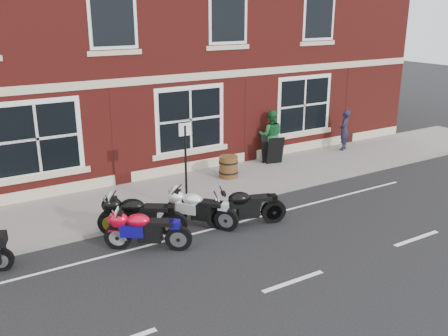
{
  "coord_description": "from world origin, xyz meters",
  "views": [
    {
      "loc": [
        -6.18,
        -10.26,
        5.6
      ],
      "look_at": [
        1.07,
        1.6,
        1.11
      ],
      "focal_mm": 40.0,
      "sensor_mm": 36.0,
      "label": 1
    }
  ],
  "objects_px": {
    "moto_sport_black": "(140,214)",
    "moto_naked_black": "(244,205)",
    "moto_sport_red": "(146,228)",
    "pedestrian_left": "(344,130)",
    "a_board_sign": "(272,149)",
    "barrel_planter": "(228,167)",
    "pedestrian_right": "(271,135)",
    "parking_sign": "(186,160)",
    "moto_sport_silver": "(199,207)"
  },
  "relations": [
    {
      "from": "pedestrian_right",
      "to": "barrel_planter",
      "type": "distance_m",
      "value": 2.65
    },
    {
      "from": "barrel_planter",
      "to": "pedestrian_right",
      "type": "bearing_deg",
      "value": 20.49
    },
    {
      "from": "moto_sport_red",
      "to": "parking_sign",
      "type": "distance_m",
      "value": 2.61
    },
    {
      "from": "parking_sign",
      "to": "moto_sport_black",
      "type": "bearing_deg",
      "value": -153.24
    },
    {
      "from": "moto_sport_silver",
      "to": "moto_sport_black",
      "type": "bearing_deg",
      "value": 130.9
    },
    {
      "from": "a_board_sign",
      "to": "barrel_planter",
      "type": "height_order",
      "value": "a_board_sign"
    },
    {
      "from": "moto_naked_black",
      "to": "a_board_sign",
      "type": "relative_size",
      "value": 2.08
    },
    {
      "from": "parking_sign",
      "to": "pedestrian_left",
      "type": "bearing_deg",
      "value": 18.7
    },
    {
      "from": "moto_sport_silver",
      "to": "pedestrian_left",
      "type": "height_order",
      "value": "pedestrian_left"
    },
    {
      "from": "barrel_planter",
      "to": "a_board_sign",
      "type": "bearing_deg",
      "value": 13.39
    },
    {
      "from": "moto_sport_silver",
      "to": "a_board_sign",
      "type": "relative_size",
      "value": 1.68
    },
    {
      "from": "barrel_planter",
      "to": "moto_naked_black",
      "type": "bearing_deg",
      "value": -115.32
    },
    {
      "from": "pedestrian_right",
      "to": "moto_naked_black",
      "type": "bearing_deg",
      "value": 78.95
    },
    {
      "from": "barrel_planter",
      "to": "moto_sport_red",
      "type": "bearing_deg",
      "value": -143.21
    },
    {
      "from": "moto_sport_silver",
      "to": "a_board_sign",
      "type": "bearing_deg",
      "value": -4.55
    },
    {
      "from": "a_board_sign",
      "to": "moto_sport_silver",
      "type": "bearing_deg",
      "value": -132.77
    },
    {
      "from": "moto_sport_red",
      "to": "moto_naked_black",
      "type": "distance_m",
      "value": 2.79
    },
    {
      "from": "a_board_sign",
      "to": "moto_sport_black",
      "type": "bearing_deg",
      "value": -141.77
    },
    {
      "from": "moto_sport_red",
      "to": "pedestrian_left",
      "type": "height_order",
      "value": "pedestrian_left"
    },
    {
      "from": "pedestrian_right",
      "to": "barrel_planter",
      "type": "xyz_separation_m",
      "value": [
        -2.42,
        -0.91,
        -0.58
      ]
    },
    {
      "from": "moto_sport_black",
      "to": "barrel_planter",
      "type": "distance_m",
      "value": 4.85
    },
    {
      "from": "pedestrian_right",
      "to": "a_board_sign",
      "type": "bearing_deg",
      "value": 94.88
    },
    {
      "from": "pedestrian_left",
      "to": "pedestrian_right",
      "type": "bearing_deg",
      "value": -40.83
    },
    {
      "from": "moto_naked_black",
      "to": "moto_sport_silver",
      "type": "bearing_deg",
      "value": 80.77
    },
    {
      "from": "parking_sign",
      "to": "moto_sport_silver",
      "type": "bearing_deg",
      "value": -94.41
    },
    {
      "from": "moto_sport_black",
      "to": "moto_sport_silver",
      "type": "xyz_separation_m",
      "value": [
        1.55,
        -0.29,
        -0.05
      ]
    },
    {
      "from": "moto_sport_red",
      "to": "pedestrian_left",
      "type": "xyz_separation_m",
      "value": [
        10.11,
        3.75,
        0.38
      ]
    },
    {
      "from": "moto_sport_silver",
      "to": "parking_sign",
      "type": "height_order",
      "value": "parking_sign"
    },
    {
      "from": "moto_sport_silver",
      "to": "pedestrian_right",
      "type": "height_order",
      "value": "pedestrian_right"
    },
    {
      "from": "moto_sport_red",
      "to": "pedestrian_right",
      "type": "distance_m",
      "value": 7.97
    },
    {
      "from": "pedestrian_left",
      "to": "a_board_sign",
      "type": "bearing_deg",
      "value": -34.37
    },
    {
      "from": "moto_sport_black",
      "to": "moto_naked_black",
      "type": "distance_m",
      "value": 2.74
    },
    {
      "from": "moto_sport_black",
      "to": "parking_sign",
      "type": "height_order",
      "value": "parking_sign"
    },
    {
      "from": "moto_naked_black",
      "to": "barrel_planter",
      "type": "distance_m",
      "value": 3.67
    },
    {
      "from": "moto_sport_silver",
      "to": "barrel_planter",
      "type": "xyz_separation_m",
      "value": [
        2.63,
        2.76,
        -0.06
      ]
    },
    {
      "from": "moto_naked_black",
      "to": "pedestrian_left",
      "type": "height_order",
      "value": "pedestrian_left"
    },
    {
      "from": "moto_sport_black",
      "to": "parking_sign",
      "type": "xyz_separation_m",
      "value": [
        1.69,
        0.73,
        0.97
      ]
    },
    {
      "from": "pedestrian_left",
      "to": "parking_sign",
      "type": "height_order",
      "value": "parking_sign"
    },
    {
      "from": "pedestrian_left",
      "to": "a_board_sign",
      "type": "height_order",
      "value": "pedestrian_left"
    },
    {
      "from": "pedestrian_left",
      "to": "a_board_sign",
      "type": "xyz_separation_m",
      "value": [
        -3.53,
        0.04,
        -0.29
      ]
    },
    {
      "from": "pedestrian_right",
      "to": "parking_sign",
      "type": "xyz_separation_m",
      "value": [
        -4.91,
        -2.65,
        0.5
      ]
    },
    {
      "from": "barrel_planter",
      "to": "parking_sign",
      "type": "relative_size",
      "value": 0.29
    },
    {
      "from": "moto_naked_black",
      "to": "pedestrian_right",
      "type": "bearing_deg",
      "value": -24.84
    },
    {
      "from": "pedestrian_right",
      "to": "parking_sign",
      "type": "bearing_deg",
      "value": 60.72
    },
    {
      "from": "moto_naked_black",
      "to": "barrel_planter",
      "type": "height_order",
      "value": "moto_naked_black"
    },
    {
      "from": "moto_sport_black",
      "to": "moto_sport_silver",
      "type": "bearing_deg",
      "value": -65.7
    },
    {
      "from": "moto_sport_black",
      "to": "pedestrian_right",
      "type": "height_order",
      "value": "pedestrian_right"
    },
    {
      "from": "moto_sport_silver",
      "to": "pedestrian_right",
      "type": "xyz_separation_m",
      "value": [
        5.05,
        3.66,
        0.52
      ]
    },
    {
      "from": "pedestrian_right",
      "to": "barrel_planter",
      "type": "relative_size",
      "value": 2.59
    },
    {
      "from": "moto_sport_black",
      "to": "a_board_sign",
      "type": "relative_size",
      "value": 1.92
    }
  ]
}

